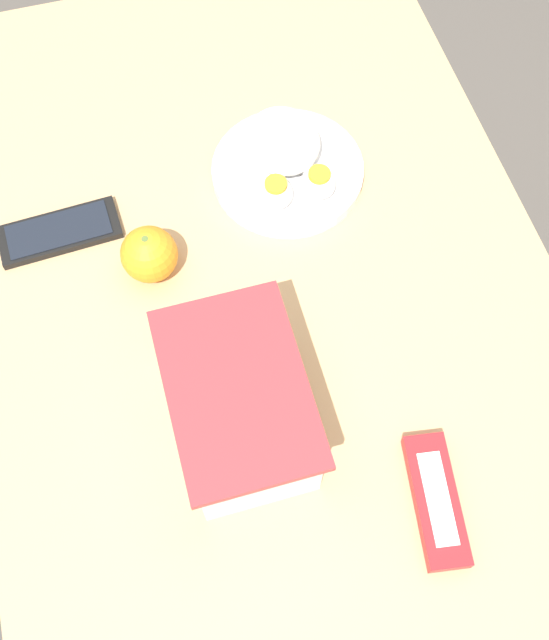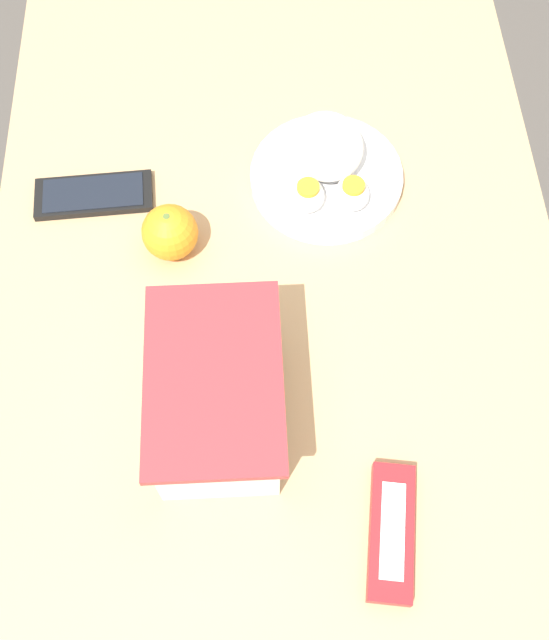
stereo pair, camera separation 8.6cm
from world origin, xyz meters
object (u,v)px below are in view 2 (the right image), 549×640
object	(u,v)px
orange_fruit	(170,232)
food_container	(217,396)
candy_bar	(391,532)
rice_plate	(327,167)
cell_phone	(94,195)

from	to	relation	value
orange_fruit	food_container	bearing A→B (deg)	-165.97
candy_bar	rice_plate	bearing A→B (deg)	3.91
rice_plate	candy_bar	bearing A→B (deg)	-176.09
orange_fruit	rice_plate	distance (m)	0.22
food_container	candy_bar	bearing A→B (deg)	-129.24
candy_bar	cell_phone	world-z (taller)	candy_bar
food_container	cell_phone	world-z (taller)	food_container
food_container	rice_plate	size ratio (longest dim) A/B	1.06
rice_plate	cell_phone	world-z (taller)	rice_plate
orange_fruit	candy_bar	distance (m)	0.43
rice_plate	orange_fruit	bearing A→B (deg)	116.10
food_container	candy_bar	xyz separation A→B (m)	(-0.14, -0.18, -0.04)
rice_plate	candy_bar	world-z (taller)	rice_plate
rice_plate	food_container	bearing A→B (deg)	155.50
food_container	candy_bar	distance (m)	0.23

